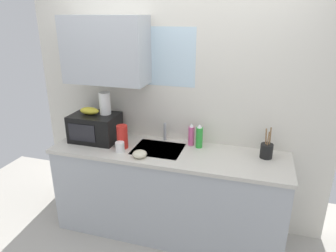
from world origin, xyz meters
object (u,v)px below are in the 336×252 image
object	(u,v)px
banana_bunch	(89,111)
paper_towel_roll	(105,103)
mug_white	(120,147)
small_bowl	(140,154)
dish_soap_bottle_pink	(191,135)
utensil_crock	(267,150)
microwave	(95,127)
dish_soap_bottle_green	(199,137)
cereal_canister	(122,137)

from	to	relation	value
banana_bunch	paper_towel_roll	distance (m)	0.18
mug_white	small_bowl	bearing A→B (deg)	-15.26
dish_soap_bottle_pink	utensil_crock	size ratio (longest dim) A/B	0.79
microwave	mug_white	world-z (taller)	microwave
dish_soap_bottle_pink	mug_white	distance (m)	0.69
dish_soap_bottle_pink	dish_soap_bottle_green	xyz separation A→B (m)	(0.09, -0.04, 0.01)
dish_soap_bottle_pink	cereal_canister	bearing A→B (deg)	-157.48
microwave	small_bowl	size ratio (longest dim) A/B	3.54
microwave	dish_soap_bottle_pink	size ratio (longest dim) A/B	2.07
banana_bunch	dish_soap_bottle_pink	xyz separation A→B (m)	(1.00, 0.15, -0.20)
dish_soap_bottle_green	utensil_crock	bearing A→B (deg)	-4.52
dish_soap_bottle_pink	cereal_canister	distance (m)	0.66
cereal_canister	small_bowl	size ratio (longest dim) A/B	1.74
dish_soap_bottle_pink	mug_white	xyz separation A→B (m)	(-0.60, -0.34, -0.06)
microwave	mug_white	size ratio (longest dim) A/B	4.84
dish_soap_bottle_green	utensil_crock	size ratio (longest dim) A/B	0.84
microwave	mug_white	distance (m)	0.41
microwave	dish_soap_bottle_green	distance (m)	1.05
paper_towel_roll	utensil_crock	distance (m)	1.59
dish_soap_bottle_green	dish_soap_bottle_pink	bearing A→B (deg)	157.24
utensil_crock	cereal_canister	bearing A→B (deg)	-172.65
paper_towel_roll	cereal_canister	bearing A→B (deg)	-32.01
banana_bunch	dish_soap_bottle_pink	size ratio (longest dim) A/B	0.90
mug_white	small_bowl	size ratio (longest dim) A/B	0.73
banana_bunch	mug_white	world-z (taller)	banana_bunch
small_bowl	utensil_crock	bearing A→B (deg)	16.46
dish_soap_bottle_pink	mug_white	bearing A→B (deg)	-150.14
cereal_canister	small_bowl	bearing A→B (deg)	-32.70
dish_soap_bottle_green	small_bowl	size ratio (longest dim) A/B	1.81
cereal_canister	mug_white	size ratio (longest dim) A/B	2.38
cereal_canister	dish_soap_bottle_pink	bearing A→B (deg)	22.52
banana_bunch	paper_towel_roll	world-z (taller)	paper_towel_roll
utensil_crock	mug_white	bearing A→B (deg)	-168.72
paper_towel_roll	small_bowl	size ratio (longest dim) A/B	1.69
banana_bunch	cereal_canister	size ratio (longest dim) A/B	0.89
dish_soap_bottle_green	mug_white	bearing A→B (deg)	-155.75
microwave	paper_towel_roll	size ratio (longest dim) A/B	2.09
paper_towel_roll	mug_white	world-z (taller)	paper_towel_roll
dish_soap_bottle_pink	utensil_crock	distance (m)	0.71
banana_bunch	mug_white	xyz separation A→B (m)	(0.40, -0.19, -0.26)
cereal_canister	utensil_crock	size ratio (longest dim) A/B	0.80
utensil_crock	small_bowl	size ratio (longest dim) A/B	2.17
banana_bunch	paper_towel_roll	size ratio (longest dim) A/B	0.91
utensil_crock	small_bowl	world-z (taller)	utensil_crock
mug_white	utensil_crock	world-z (taller)	utensil_crock
microwave	dish_soap_bottle_pink	world-z (taller)	microwave
banana_bunch	utensil_crock	bearing A→B (deg)	2.34
paper_towel_roll	banana_bunch	bearing A→B (deg)	-161.57
mug_white	dish_soap_bottle_green	bearing A→B (deg)	24.25
mug_white	paper_towel_roll	bearing A→B (deg)	136.58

